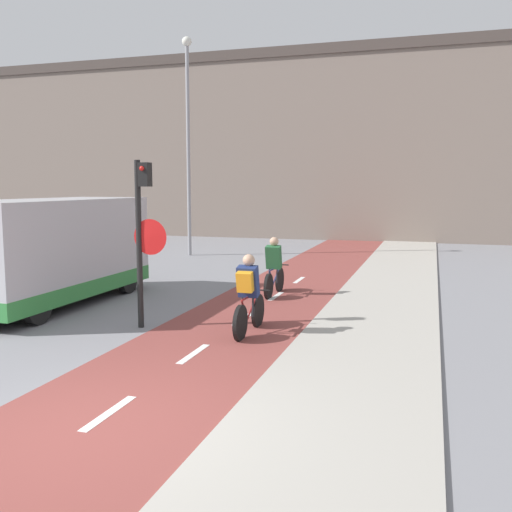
% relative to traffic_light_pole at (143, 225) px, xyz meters
% --- Properties ---
extents(ground_plane, '(120.00, 120.00, 0.00)m').
position_rel_traffic_light_pole_xyz_m(ground_plane, '(1.60, -4.37, -1.96)').
color(ground_plane, gray).
extents(bike_lane, '(2.74, 60.00, 0.02)m').
position_rel_traffic_light_pole_xyz_m(bike_lane, '(1.60, -4.36, -1.95)').
color(bike_lane, brown).
rests_on(bike_lane, ground_plane).
extents(sidewalk_strip, '(2.40, 60.00, 0.05)m').
position_rel_traffic_light_pole_xyz_m(sidewalk_strip, '(4.17, -4.37, -1.93)').
color(sidewalk_strip, '#A8A399').
rests_on(sidewalk_strip, ground_plane).
extents(building_row_background, '(60.00, 5.20, 9.45)m').
position_rel_traffic_light_pole_xyz_m(building_row_background, '(1.60, 20.92, 2.78)').
color(building_row_background, slate).
rests_on(building_row_background, ground_plane).
extents(traffic_light_pole, '(0.67, 0.25, 3.16)m').
position_rel_traffic_light_pole_xyz_m(traffic_light_pole, '(0.00, 0.00, 0.00)').
color(traffic_light_pole, black).
rests_on(traffic_light_pole, ground_plane).
extents(street_lamp_far, '(0.36, 0.36, 8.20)m').
position_rel_traffic_light_pole_xyz_m(street_lamp_far, '(-3.82, 10.74, 2.94)').
color(street_lamp_far, gray).
rests_on(street_lamp_far, ground_plane).
extents(cyclist_near, '(0.46, 1.68, 1.47)m').
position_rel_traffic_light_pole_xyz_m(cyclist_near, '(2.04, 0.11, -1.25)').
color(cyclist_near, black).
rests_on(cyclist_near, ground_plane).
extents(cyclist_far, '(0.46, 1.65, 1.45)m').
position_rel_traffic_light_pole_xyz_m(cyclist_far, '(1.50, 3.80, -1.30)').
color(cyclist_far, black).
rests_on(cyclist_far, ground_plane).
extents(van, '(2.00, 5.30, 2.39)m').
position_rel_traffic_light_pole_xyz_m(van, '(-3.00, 1.31, -0.78)').
color(van, '#B7B7BC').
rests_on(van, ground_plane).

